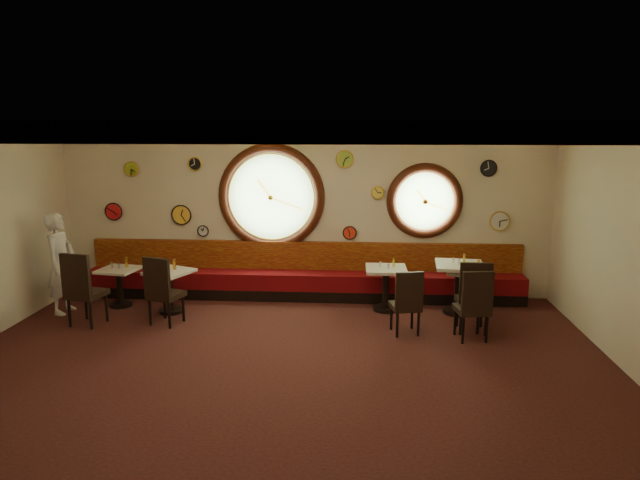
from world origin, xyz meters
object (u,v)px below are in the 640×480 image
at_px(condiment_d_bottle, 464,258).
at_px(condiment_e_bottle, 478,265).
at_px(condiment_b_bottle, 174,264).
at_px(condiment_c_pepper, 388,266).
at_px(condiment_c_salt, 380,264).
at_px(condiment_b_salt, 164,267).
at_px(condiment_a_bottle, 127,262).
at_px(chair_b, 161,286).
at_px(condiment_a_pepper, 119,266).
at_px(chair_a, 81,285).
at_px(table_c, 386,283).
at_px(waiter, 61,263).
at_px(condiment_a_salt, 112,265).
at_px(table_b, 170,286).
at_px(condiment_c_bottle, 394,263).
at_px(chair_e, 474,292).
at_px(condiment_d_pepper, 459,262).
at_px(table_a, 119,282).
at_px(chair_d, 474,301).
at_px(condiment_b_pepper, 168,269).
at_px(condiment_e_pepper, 472,267).
at_px(condiment_d_salt, 453,260).
at_px(table_d, 459,282).
at_px(condiment_e_salt, 461,266).
at_px(table_e, 469,286).

bearing_deg(condiment_d_bottle, condiment_e_bottle, -10.98).
relative_size(condiment_b_bottle, condiment_e_bottle, 1.17).
bearing_deg(condiment_c_pepper, condiment_c_salt, 136.50).
xyz_separation_m(condiment_b_salt, condiment_a_bottle, (-0.79, 0.34, -0.02)).
relative_size(chair_b, condiment_a_pepper, 7.32).
height_order(chair_a, condiment_c_salt, chair_a).
xyz_separation_m(chair_a, condiment_e_bottle, (6.37, 1.13, 0.15)).
distance_m(table_c, waiter, 5.53).
bearing_deg(condiment_a_salt, waiter, -149.28).
bearing_deg(chair_a, table_b, 46.11).
relative_size(condiment_a_pepper, condiment_c_bottle, 0.67).
bearing_deg(table_c, chair_e, -38.61).
height_order(condiment_d_pepper, waiter, waiter).
height_order(table_b, waiter, waiter).
bearing_deg(condiment_d_pepper, condiment_c_bottle, 168.78).
bearing_deg(condiment_b_bottle, table_c, 4.52).
bearing_deg(condiment_d_pepper, condiment_b_bottle, -178.22).
bearing_deg(table_a, chair_b, -40.04).
distance_m(chair_d, condiment_d_pepper, 1.26).
xyz_separation_m(condiment_b_pepper, condiment_e_pepper, (5.10, 0.39, 0.02)).
xyz_separation_m(chair_a, condiment_a_bottle, (0.26, 1.15, 0.09)).
height_order(condiment_a_pepper, condiment_e_bottle, condiment_e_bottle).
relative_size(table_c, chair_a, 1.02).
bearing_deg(condiment_d_salt, table_d, -39.08).
bearing_deg(condiment_d_bottle, chair_e, -91.46).
relative_size(table_a, condiment_b_bottle, 3.96).
xyz_separation_m(chair_a, condiment_c_pepper, (4.86, 1.07, 0.11)).
height_order(condiment_e_salt, condiment_e_bottle, condiment_e_bottle).
relative_size(table_e, condiment_d_bottle, 5.63).
bearing_deg(condiment_d_bottle, condiment_d_salt, -170.85).
relative_size(table_c, condiment_a_bottle, 4.17).
xyz_separation_m(table_e, condiment_b_salt, (-5.17, -0.27, 0.32)).
bearing_deg(chair_e, condiment_c_salt, 143.07).
height_order(chair_a, condiment_d_bottle, chair_a).
xyz_separation_m(chair_a, condiment_d_bottle, (6.14, 1.18, 0.25)).
bearing_deg(condiment_a_pepper, condiment_a_salt, 177.60).
height_order(chair_e, condiment_e_pepper, chair_e).
height_order(table_c, chair_e, chair_e).
relative_size(table_c, condiment_d_salt, 8.58).
height_order(chair_d, waiter, waiter).
height_order(condiment_a_pepper, condiment_d_bottle, condiment_d_bottle).
relative_size(condiment_a_salt, condiment_b_salt, 0.93).
xyz_separation_m(condiment_b_bottle, condiment_d_bottle, (4.91, 0.32, 0.11)).
xyz_separation_m(chair_e, condiment_b_pepper, (-4.95, 0.59, 0.13)).
height_order(condiment_a_salt, condiment_d_pepper, condiment_d_pepper).
bearing_deg(chair_b, condiment_d_pepper, 28.63).
bearing_deg(chair_a, condiment_b_pepper, 43.43).
bearing_deg(condiment_c_pepper, condiment_b_pepper, -174.41).
distance_m(chair_e, condiment_e_pepper, 1.00).
bearing_deg(waiter, chair_a, -132.69).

